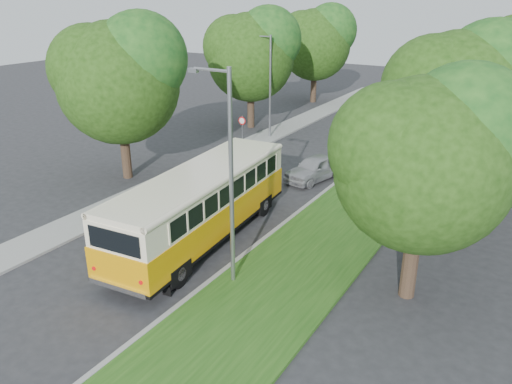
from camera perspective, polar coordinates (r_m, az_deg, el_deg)
The scene contains 13 objects.
ground at distance 23.23m, azimuth -8.09°, elevation -4.47°, with size 120.00×120.00×0.00m, color #2B2B2E.
curb at distance 25.29m, azimuth 5.45°, elevation -1.90°, with size 0.20×70.00×0.15m, color gray.
grass_verge at distance 24.48m, azimuth 10.41°, elevation -3.04°, with size 4.50×70.00×0.13m, color #215015.
sidewalk at distance 29.59m, azimuth -9.34°, elevation 1.44°, with size 2.20×70.00×0.12m, color gray.
treeline at distance 35.78m, azimuth 14.54°, elevation 14.24°, with size 24.27×41.91×9.46m.
lamppost_near at distance 17.35m, azimuth -3.11°, elevation 2.17°, with size 1.71×0.16×8.00m.
lamppost_far at distance 37.28m, azimuth 1.50°, elevation 12.36°, with size 1.71×0.16×7.50m.
warning_sign at distance 34.29m, azimuth -1.60°, elevation 7.43°, with size 0.56×0.10×2.50m.
vintage_bus at distance 21.63m, azimuth -6.22°, elevation -1.65°, with size 2.84×11.02×3.27m, color #F4A007, non-canonical shape.
car_silver at distance 29.31m, azimuth 6.77°, elevation 2.76°, with size 1.70×4.22×1.44m, color #A4A5A9.
car_white at distance 33.80m, azimuth 11.82°, elevation 5.06°, with size 1.58×4.52×1.49m, color white.
car_blue at distance 41.51m, azimuth 13.07°, elevation 7.89°, with size 1.80×4.44×1.29m, color navy.
car_grey at distance 41.79m, azimuth 14.20°, elevation 7.88°, with size 2.14×4.64×1.29m, color #54565B.
Camera 1 is at (13.42, -16.01, 10.16)m, focal length 35.00 mm.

